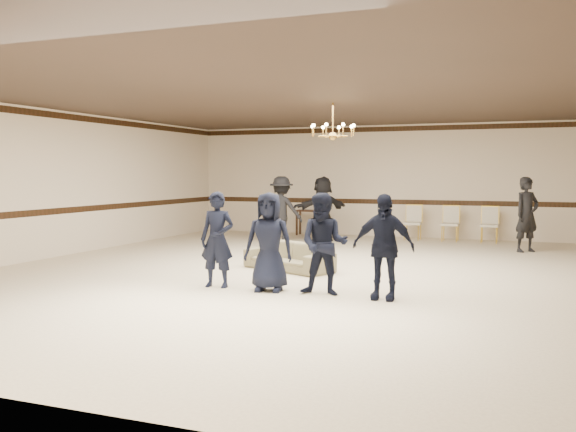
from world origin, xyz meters
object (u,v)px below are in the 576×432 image
Objects in this scene: boy_b at (269,242)px; banquet_chair_right at (489,225)px; console_table at (311,223)px; banquet_chair_mid at (450,224)px; settee at (289,256)px; adult_left at (281,210)px; boy_c at (324,244)px; chandelier at (333,120)px; adult_right at (527,215)px; boy_a at (217,239)px; boy_d at (383,247)px; banquet_chair_left at (413,223)px; adult_mid at (322,209)px.

boy_b reaches higher than banquet_chair_right.
banquet_chair_mid is at bearing -1.79° from console_table.
adult_left is (-1.84, 4.22, 0.61)m from settee.
boy_b reaches higher than console_table.
settee is 6.60m from console_table.
boy_b is 1.00× the size of boy_c.
chandelier is at bearing -114.70° from banquet_chair_right.
adult_right reaches higher than banquet_chair_right.
boy_a is 2.15m from settee.
adult_right is (6.00, 0.30, 0.00)m from adult_left.
boy_b is 8.41m from banquet_chair_mid.
boy_c is at bearing -156.41° from adult_right.
adult_right is 1.85× the size of banquet_chair_mid.
adult_left reaches higher than console_table.
boy_b is 1.80m from boy_d.
boy_b is 1.64× the size of banquet_chair_left.
banquet_chair_mid is (4.08, 1.94, -0.40)m from adult_left.
adult_left and adult_right have the same top height.
boy_c is (1.80, 0.00, 0.00)m from boy_a.
boy_c is 1.64× the size of banquet_chair_mid.
boy_d is 7.67m from adult_mid.
boy_a is 1.00× the size of boy_c.
adult_left is at bearing 112.63° from boy_c.
boy_c is at bearing 57.89° from adult_mid.
boy_d is at bearing 123.72° from adult_left.
chandelier is at bearing -101.42° from banquet_chair_left.
adult_mid is (-0.94, 4.92, 0.61)m from settee.
banquet_chair_right is at bearing 62.03° from boy_a.
boy_c is 1.64× the size of banquet_chair_left.
console_table reaches higher than settee.
settee is 5.05m from adult_mid.
banquet_chair_right is (2.66, 5.29, -2.41)m from chandelier.
boy_b is 7.11m from adult_mid.
console_table is (-2.34, 5.49, -2.50)m from chandelier.
boy_d is at bearing -88.25° from banquet_chair_mid.
banquet_chair_left is (-2.92, 1.64, -0.40)m from adult_right.
settee is 1.03× the size of adult_mid.
boy_b is 0.90m from boy_c.
banquet_chair_left is (0.66, 5.29, -2.41)m from chandelier.
banquet_chair_right is 1.06× the size of console_table.
settee is (-0.46, 2.05, -0.51)m from boy_b.
adult_left reaches higher than banquet_chair_left.
settee is 1.92× the size of banquet_chair_mid.
banquet_chair_right is (3.25, 6.17, 0.21)m from settee.
adult_left is 3.67m from banquet_chair_left.
boy_c is (0.77, -2.92, -2.10)m from chandelier.
banquet_chair_mid is (-0.01, 8.21, -0.30)m from boy_d.
chandelier is at bearing 79.60° from settee.
adult_left is (-2.42, 3.35, -2.00)m from chandelier.
adult_mid and adult_right have the same top height.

